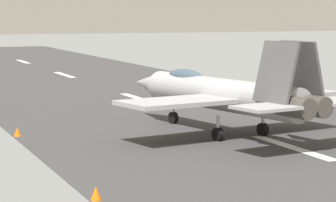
{
  "coord_description": "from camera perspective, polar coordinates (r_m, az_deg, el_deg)",
  "views": [
    {
      "loc": [
        -34.69,
        20.68,
        7.15
      ],
      "look_at": [
        4.94,
        5.23,
        2.2
      ],
      "focal_mm": 83.5,
      "sensor_mm": 36.0,
      "label": 1
    }
  ],
  "objects": [
    {
      "name": "ground_plane",
      "position": [
        41.01,
        9.38,
        -3.49
      ],
      "size": [
        400.0,
        400.0,
        0.0
      ],
      "primitive_type": "plane",
      "color": "slate"
    },
    {
      "name": "runway_strip",
      "position": [
        40.99,
        9.39,
        -3.48
      ],
      "size": [
        240.0,
        26.0,
        0.02
      ],
      "color": "#3A3A3B",
      "rests_on": "ground"
    },
    {
      "name": "fighter_jet",
      "position": [
        45.11,
        3.92,
        0.58
      ],
      "size": [
        18.12,
        14.07,
        5.6
      ],
      "color": "#A2A3A6",
      "rests_on": "ground"
    },
    {
      "name": "marker_cone_near",
      "position": [
        29.78,
        -5.28,
        -6.74
      ],
      "size": [
        0.44,
        0.44,
        0.55
      ],
      "primitive_type": "cone",
      "color": "orange",
      "rests_on": "ground"
    },
    {
      "name": "marker_cone_mid",
      "position": [
        45.22,
        -10.94,
        -2.23
      ],
      "size": [
        0.44,
        0.44,
        0.55
      ],
      "primitive_type": "cone",
      "color": "orange",
      "rests_on": "ground"
    }
  ]
}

